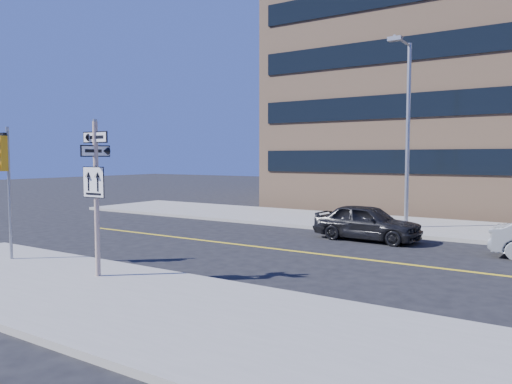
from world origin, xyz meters
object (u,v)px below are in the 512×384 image
Objects in this scene: sign_pole at (96,188)px; parked_car_a at (367,222)px; traffic_signal at (3,164)px; streetlight_a at (406,122)px.

sign_pole is 10.80m from parked_car_a.
traffic_signal is at bearing -177.89° from sign_pole.
traffic_signal is 0.96× the size of parked_car_a.
streetlight_a reaches higher than traffic_signal.
traffic_signal is (-4.00, -0.15, 0.59)m from sign_pole.
traffic_signal reaches higher than parked_car_a.
sign_pole is 14.05m from streetlight_a.
traffic_signal is 12.88m from parked_car_a.
streetlight_a is (8.00, 13.42, 1.73)m from traffic_signal.
parked_car_a is at bearing -98.76° from streetlight_a.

